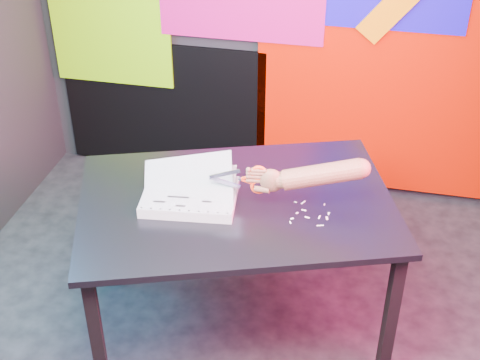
# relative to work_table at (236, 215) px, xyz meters

# --- Properties ---
(room) EXTENTS (3.01, 3.01, 2.71)m
(room) POSITION_rel_work_table_xyz_m (-0.01, -0.16, 0.68)
(room) COLOR black
(room) RESTS_ON ground
(backdrop) EXTENTS (2.88, 0.05, 2.08)m
(backdrop) POSITION_rel_work_table_xyz_m (0.05, 1.31, 0.28)
(backdrop) COLOR #C91300
(backdrop) RESTS_ON ground
(work_table) EXTENTS (1.55, 1.28, 0.75)m
(work_table) POSITION_rel_work_table_xyz_m (0.00, 0.00, 0.00)
(work_table) COLOR black
(work_table) RESTS_ON ground
(printout_stack) EXTENTS (0.44, 0.33, 0.21)m
(printout_stack) POSITION_rel_work_table_xyz_m (-0.19, -0.05, 0.10)
(printout_stack) COLOR white
(printout_stack) RESTS_ON work_table
(scissors) EXTENTS (0.24, 0.04, 0.14)m
(scissors) POSITION_rel_work_table_xyz_m (0.08, -0.03, 0.21)
(scissors) COLOR #9DA0C2
(scissors) RESTS_ON printout_stack
(hand_forearm) EXTENTS (0.49, 0.13, 0.17)m
(hand_forearm) POSITION_rel_work_table_xyz_m (0.32, 0.00, 0.25)
(hand_forearm) COLOR #866448
(hand_forearm) RESTS_ON work_table
(paper_clippings) EXTENTS (0.16, 0.17, 0.00)m
(paper_clippings) POSITION_rel_work_table_xyz_m (0.32, -0.03, 0.08)
(paper_clippings) COLOR white
(paper_clippings) RESTS_ON work_table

